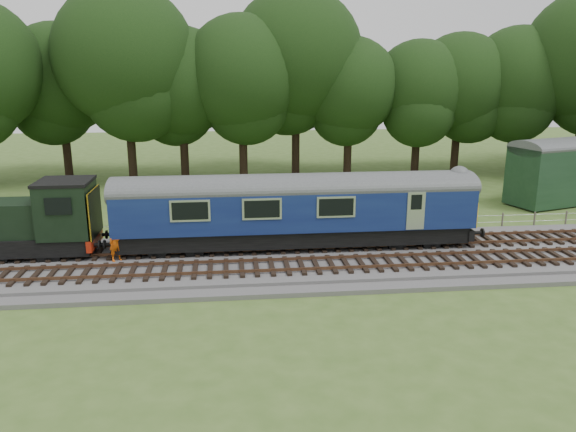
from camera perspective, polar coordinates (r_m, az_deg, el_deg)
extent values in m
plane|color=#436525|center=(28.25, 6.63, -4.47)|extent=(120.00, 120.00, 0.00)
cube|color=#4C4C4F|center=(28.20, 6.64, -4.14)|extent=(70.00, 7.00, 0.35)
cube|color=brown|center=(28.73, 6.36, -3.11)|extent=(66.50, 0.07, 0.14)
cube|color=brown|center=(30.07, 5.78, -2.27)|extent=(66.50, 0.07, 0.14)
cube|color=brown|center=(25.97, 7.78, -5.13)|extent=(66.50, 0.07, 0.14)
cube|color=brown|center=(27.28, 7.07, -4.11)|extent=(66.50, 0.07, 0.14)
cube|color=black|center=(28.79, 0.78, -1.79)|extent=(17.46, 2.52, 0.85)
cube|color=navy|center=(28.41, 0.79, 0.97)|extent=(18.00, 2.80, 2.05)
cube|color=yellow|center=(30.89, 17.64, 0.68)|extent=(0.06, 2.74, 1.30)
cube|color=black|center=(30.14, 12.18, -1.76)|extent=(2.60, 2.00, 0.55)
cube|color=black|center=(28.77, -11.18, -2.50)|extent=(2.60, 2.00, 0.55)
cube|color=black|center=(30.67, -27.03, -2.51)|extent=(8.73, 2.39, 0.85)
cube|color=black|center=(29.25, -21.55, 0.67)|extent=(2.40, 2.55, 2.60)
cube|color=#AE210D|center=(29.36, -19.04, -2.29)|extent=(0.25, 2.60, 0.55)
cube|color=yellow|center=(28.97, -19.00, 0.36)|extent=(0.06, 2.55, 2.30)
imported|color=#EF5A0C|center=(27.89, -17.10, -2.49)|extent=(0.83, 0.79, 1.91)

